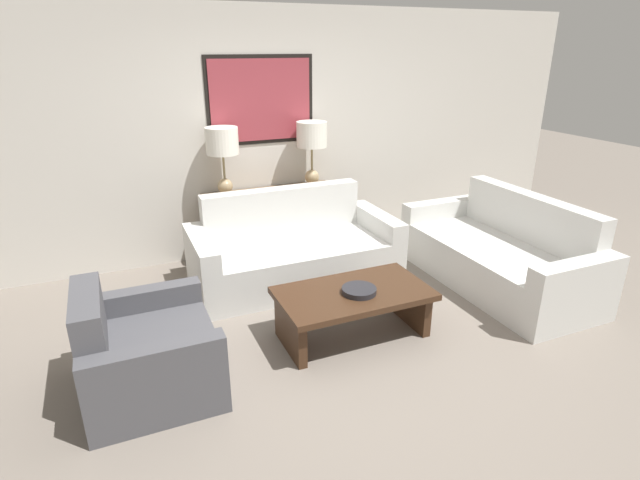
{
  "coord_description": "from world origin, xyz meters",
  "views": [
    {
      "loc": [
        -1.6,
        -3.01,
        2.25
      ],
      "look_at": [
        0.02,
        0.73,
        0.65
      ],
      "focal_mm": 28.0,
      "sensor_mm": 36.0,
      "label": 1
    }
  ],
  "objects": [
    {
      "name": "ground_plane",
      "position": [
        0.0,
        0.0,
        0.0
      ],
      "size": [
        20.0,
        20.0,
        0.0
      ],
      "primitive_type": "plane",
      "color": "slate"
    },
    {
      "name": "back_wall",
      "position": [
        0.0,
        2.33,
        1.33
      ],
      "size": [
        8.17,
        0.12,
        2.65
      ],
      "color": "beige",
      "rests_on": "ground_plane"
    },
    {
      "name": "console_table",
      "position": [
        0.0,
        2.06,
        0.38
      ],
      "size": [
        1.47,
        0.38,
        0.76
      ],
      "color": "brown",
      "rests_on": "ground_plane"
    },
    {
      "name": "table_lamp_left",
      "position": [
        -0.49,
        2.06,
        1.28
      ],
      "size": [
        0.33,
        0.33,
        0.72
      ],
      "color": "tan",
      "rests_on": "console_table"
    },
    {
      "name": "table_lamp_right",
      "position": [
        0.49,
        2.06,
        1.28
      ],
      "size": [
        0.33,
        0.33,
        0.72
      ],
      "color": "tan",
      "rests_on": "console_table"
    },
    {
      "name": "couch_by_back_wall",
      "position": [
        0.0,
        1.36,
        0.29
      ],
      "size": [
        2.03,
        0.94,
        0.88
      ],
      "color": "silver",
      "rests_on": "ground_plane"
    },
    {
      "name": "couch_by_side",
      "position": [
        1.85,
        0.46,
        0.29
      ],
      "size": [
        0.94,
        2.03,
        0.88
      ],
      "color": "silver",
      "rests_on": "ground_plane"
    },
    {
      "name": "coffee_table",
      "position": [
        0.06,
        0.16,
        0.3
      ],
      "size": [
        1.22,
        0.69,
        0.41
      ],
      "color": "#3D2616",
      "rests_on": "ground_plane"
    },
    {
      "name": "decorative_bowl",
      "position": [
        0.09,
        0.11,
        0.43
      ],
      "size": [
        0.28,
        0.28,
        0.04
      ],
      "color": "#232328",
      "rests_on": "coffee_table"
    },
    {
      "name": "armchair_near_back_wall",
      "position": [
        -1.55,
        0.13,
        0.27
      ],
      "size": [
        0.87,
        0.97,
        0.79
      ],
      "color": "#4C4C51",
      "rests_on": "ground_plane"
    }
  ]
}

